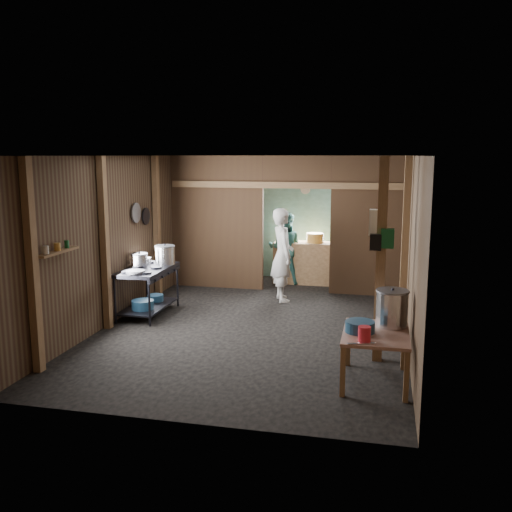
% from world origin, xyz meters
% --- Properties ---
extents(floor, '(4.50, 7.00, 0.00)m').
position_xyz_m(floor, '(0.00, 0.00, 0.00)').
color(floor, black).
rests_on(floor, ground).
extents(ceiling, '(4.50, 7.00, 0.00)m').
position_xyz_m(ceiling, '(0.00, 0.00, 2.60)').
color(ceiling, '#292828').
rests_on(ceiling, ground).
extents(wall_back, '(4.50, 0.00, 2.60)m').
position_xyz_m(wall_back, '(0.00, 3.50, 1.30)').
color(wall_back, '#4E3D27').
rests_on(wall_back, ground).
extents(wall_front, '(4.50, 0.00, 2.60)m').
position_xyz_m(wall_front, '(0.00, -3.50, 1.30)').
color(wall_front, '#4E3D27').
rests_on(wall_front, ground).
extents(wall_left, '(0.00, 7.00, 2.60)m').
position_xyz_m(wall_left, '(-2.25, 0.00, 1.30)').
color(wall_left, '#4E3D27').
rests_on(wall_left, ground).
extents(wall_right, '(0.00, 7.00, 2.60)m').
position_xyz_m(wall_right, '(2.25, 0.00, 1.30)').
color(wall_right, '#4E3D27').
rests_on(wall_right, ground).
extents(partition_left, '(1.85, 0.10, 2.60)m').
position_xyz_m(partition_left, '(-1.32, 2.20, 1.30)').
color(partition_left, '#442F19').
rests_on(partition_left, floor).
extents(partition_right, '(1.35, 0.10, 2.60)m').
position_xyz_m(partition_right, '(1.57, 2.20, 1.30)').
color(partition_right, '#442F19').
rests_on(partition_right, floor).
extents(partition_header, '(1.30, 0.10, 0.60)m').
position_xyz_m(partition_header, '(0.25, 2.20, 2.30)').
color(partition_header, '#442F19').
rests_on(partition_header, wall_back).
extents(turquoise_panel, '(4.40, 0.06, 2.50)m').
position_xyz_m(turquoise_panel, '(0.00, 3.44, 1.25)').
color(turquoise_panel, '#82BFBC').
rests_on(turquoise_panel, wall_back).
extents(back_counter, '(1.20, 0.50, 0.85)m').
position_xyz_m(back_counter, '(0.30, 2.95, 0.42)').
color(back_counter, '#9A734B').
rests_on(back_counter, floor).
extents(wall_clock, '(0.20, 0.03, 0.20)m').
position_xyz_m(wall_clock, '(0.25, 3.40, 1.90)').
color(wall_clock, silver).
rests_on(wall_clock, wall_back).
extents(post_left_a, '(0.10, 0.12, 2.60)m').
position_xyz_m(post_left_a, '(-2.18, -2.60, 1.30)').
color(post_left_a, '#9A734B').
rests_on(post_left_a, floor).
extents(post_left_b, '(0.10, 0.12, 2.60)m').
position_xyz_m(post_left_b, '(-2.18, -0.80, 1.30)').
color(post_left_b, '#9A734B').
rests_on(post_left_b, floor).
extents(post_left_c, '(0.10, 0.12, 2.60)m').
position_xyz_m(post_left_c, '(-2.18, 1.20, 1.30)').
color(post_left_c, '#9A734B').
rests_on(post_left_c, floor).
extents(post_right, '(0.10, 0.12, 2.60)m').
position_xyz_m(post_right, '(2.18, -0.20, 1.30)').
color(post_right, '#9A734B').
rests_on(post_right, floor).
extents(post_free, '(0.12, 0.12, 2.60)m').
position_xyz_m(post_free, '(1.85, -1.30, 1.30)').
color(post_free, '#9A734B').
rests_on(post_free, floor).
extents(cross_beam, '(4.40, 0.12, 0.12)m').
position_xyz_m(cross_beam, '(0.00, 2.15, 2.05)').
color(cross_beam, '#9A734B').
rests_on(cross_beam, wall_left).
extents(pan_lid_big, '(0.03, 0.34, 0.34)m').
position_xyz_m(pan_lid_big, '(-2.21, 0.40, 1.65)').
color(pan_lid_big, slate).
rests_on(pan_lid_big, wall_left).
extents(pan_lid_small, '(0.03, 0.30, 0.30)m').
position_xyz_m(pan_lid_small, '(-2.21, 0.80, 1.55)').
color(pan_lid_small, black).
rests_on(pan_lid_small, wall_left).
extents(wall_shelf, '(0.14, 0.80, 0.03)m').
position_xyz_m(wall_shelf, '(-2.15, -2.10, 1.40)').
color(wall_shelf, '#9A734B').
rests_on(wall_shelf, wall_left).
extents(jar_white, '(0.07, 0.07, 0.10)m').
position_xyz_m(jar_white, '(-2.15, -2.35, 1.47)').
color(jar_white, silver).
rests_on(jar_white, wall_shelf).
extents(jar_yellow, '(0.08, 0.08, 0.10)m').
position_xyz_m(jar_yellow, '(-2.15, -2.10, 1.47)').
color(jar_yellow, '#BC8030').
rests_on(jar_yellow, wall_shelf).
extents(jar_green, '(0.06, 0.06, 0.10)m').
position_xyz_m(jar_green, '(-2.15, -1.88, 1.47)').
color(jar_green, '#115024').
rests_on(jar_green, wall_shelf).
extents(bag_white, '(0.22, 0.15, 0.32)m').
position_xyz_m(bag_white, '(1.80, -1.22, 1.78)').
color(bag_white, silver).
rests_on(bag_white, post_free).
extents(bag_green, '(0.16, 0.12, 0.24)m').
position_xyz_m(bag_green, '(1.92, -1.36, 1.60)').
color(bag_green, '#115024').
rests_on(bag_green, post_free).
extents(bag_black, '(0.14, 0.10, 0.20)m').
position_xyz_m(bag_black, '(1.78, -1.38, 1.55)').
color(bag_black, black).
rests_on(bag_black, post_free).
extents(gas_range, '(0.69, 1.33, 0.79)m').
position_xyz_m(gas_range, '(-1.88, 0.03, 0.39)').
color(gas_range, black).
rests_on(gas_range, floor).
extents(prep_table, '(0.75, 1.03, 0.61)m').
position_xyz_m(prep_table, '(1.83, -2.05, 0.30)').
color(prep_table, '#A07565').
rests_on(prep_table, floor).
extents(stove_pot_large, '(0.41, 0.41, 0.34)m').
position_xyz_m(stove_pot_large, '(-1.71, 0.40, 0.94)').
color(stove_pot_large, silver).
rests_on(stove_pot_large, gas_range).
extents(stove_pot_med, '(0.37, 0.37, 0.24)m').
position_xyz_m(stove_pot_med, '(-2.05, 0.11, 0.89)').
color(stove_pot_med, silver).
rests_on(stove_pot_med, gas_range).
extents(stove_saucepan, '(0.20, 0.20, 0.10)m').
position_xyz_m(stove_saucepan, '(-2.05, 0.39, 0.84)').
color(stove_saucepan, silver).
rests_on(stove_saucepan, gas_range).
extents(frying_pan, '(0.44, 0.58, 0.07)m').
position_xyz_m(frying_pan, '(-1.88, -0.42, 0.81)').
color(frying_pan, slate).
rests_on(frying_pan, gas_range).
extents(blue_tub_front, '(0.36, 0.36, 0.15)m').
position_xyz_m(blue_tub_front, '(-1.88, -0.20, 0.23)').
color(blue_tub_front, navy).
rests_on(blue_tub_front, gas_range).
extents(blue_tub_back, '(0.27, 0.27, 0.11)m').
position_xyz_m(blue_tub_back, '(-1.88, 0.33, 0.21)').
color(blue_tub_back, navy).
rests_on(blue_tub_back, gas_range).
extents(stock_pot, '(0.44, 0.44, 0.46)m').
position_xyz_m(stock_pot, '(2.00, -1.77, 0.82)').
color(stock_pot, silver).
rests_on(stock_pot, prep_table).
extents(wash_basin, '(0.39, 0.39, 0.13)m').
position_xyz_m(wash_basin, '(1.65, -2.08, 0.67)').
color(wash_basin, navy).
rests_on(wash_basin, prep_table).
extents(pink_bucket, '(0.16, 0.16, 0.17)m').
position_xyz_m(pink_bucket, '(1.71, -2.41, 0.69)').
color(pink_bucket, red).
rests_on(pink_bucket, prep_table).
extents(knife, '(0.30, 0.12, 0.01)m').
position_xyz_m(knife, '(1.68, -2.51, 0.61)').
color(knife, silver).
rests_on(knife, prep_table).
extents(yellow_tub, '(0.35, 0.35, 0.19)m').
position_xyz_m(yellow_tub, '(0.52, 2.95, 0.95)').
color(yellow_tub, '#BC8030').
rests_on(yellow_tub, back_counter).
extents(red_cup, '(0.12, 0.12, 0.14)m').
position_xyz_m(red_cup, '(0.08, 2.95, 0.92)').
color(red_cup, red).
rests_on(red_cup, back_counter).
extents(cook, '(0.61, 0.72, 1.68)m').
position_xyz_m(cook, '(0.12, 1.43, 0.84)').
color(cook, silver).
rests_on(cook, floor).
extents(worker_back, '(0.72, 0.57, 1.45)m').
position_xyz_m(worker_back, '(-0.08, 2.84, 0.73)').
color(worker_back, '#336E67').
rests_on(worker_back, floor).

